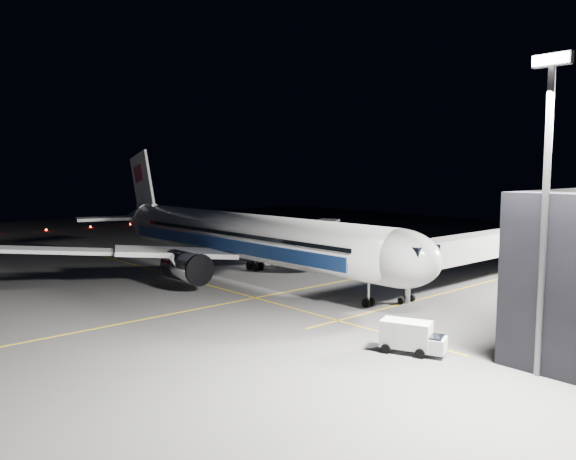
# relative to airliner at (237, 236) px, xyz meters

# --- Properties ---
(ground) EXTENTS (200.00, 200.00, 0.00)m
(ground) POSITION_rel_airliner_xyz_m (1.08, 0.00, -5.16)
(ground) COLOR #4C4C4F
(ground) RESTS_ON ground
(guide_line_main) EXTENTS (0.25, 80.00, 0.01)m
(guide_line_main) POSITION_rel_airliner_xyz_m (11.08, 0.00, -5.16)
(guide_line_main) COLOR gold
(guide_line_main) RESTS_ON ground
(guide_line_cross) EXTENTS (70.00, 0.25, 0.01)m
(guide_line_cross) POSITION_rel_airliner_xyz_m (1.08, -6.00, -5.16)
(guide_line_cross) COLOR gold
(guide_line_cross) RESTS_ON ground
(guide_line_side) EXTENTS (0.25, 40.00, 0.01)m
(guide_line_side) POSITION_rel_airliner_xyz_m (23.08, 10.00, -5.16)
(guide_line_side) COLOR gold
(guide_line_side) RESTS_ON ground
(airliner) EXTENTS (61.48, 54.22, 16.64)m
(airliner) POSITION_rel_airliner_xyz_m (0.00, 0.00, 0.00)
(airliner) COLOR silver
(airliner) RESTS_ON ground
(jet_bridge) EXTENTS (3.60, 34.40, 6.30)m
(jet_bridge) POSITION_rel_airliner_xyz_m (23.08, 18.06, -0.58)
(jet_bridge) COLOR #B2B2B7
(jet_bridge) RESTS_ON ground
(floodlight_mast_south) EXTENTS (2.40, 0.67, 20.70)m
(floodlight_mast_south) POSITION_rel_airliner_xyz_m (41.08, -6.01, 7.21)
(floodlight_mast_south) COLOR #59595E
(floodlight_mast_south) RESTS_ON ground
(taxiway_lights) EXTENTS (0.44, 60.44, 0.44)m
(taxiway_lights) POSITION_rel_airliner_xyz_m (-70.92, 0.00, -4.94)
(taxiway_lights) COLOR #FF140A
(taxiway_lights) RESTS_ON ground
(service_truck) EXTENTS (5.00, 3.47, 2.39)m
(service_truck) POSITION_rel_airliner_xyz_m (32.87, -8.46, -3.89)
(service_truck) COLOR silver
(service_truck) RESTS_ON ground
(baggage_tug) EXTENTS (2.68, 2.15, 1.95)m
(baggage_tug) POSITION_rel_airliner_xyz_m (-4.91, 9.95, -4.27)
(baggage_tug) COLOR black
(baggage_tug) RESTS_ON ground
(safety_cone_a) EXTENTS (0.42, 0.42, 0.63)m
(safety_cone_a) POSITION_rel_airliner_xyz_m (4.44, 10.92, -4.85)
(safety_cone_a) COLOR #EF4C0A
(safety_cone_a) RESTS_ON ground
(safety_cone_b) EXTENTS (0.45, 0.45, 0.68)m
(safety_cone_b) POSITION_rel_airliner_xyz_m (-2.60, 4.00, -4.82)
(safety_cone_b) COLOR #EF4C0A
(safety_cone_b) RESTS_ON ground
(safety_cone_c) EXTENTS (0.34, 0.34, 0.51)m
(safety_cone_c) POSITION_rel_airliner_xyz_m (6.94, 11.91, -4.91)
(safety_cone_c) COLOR #EF4C0A
(safety_cone_c) RESTS_ON ground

